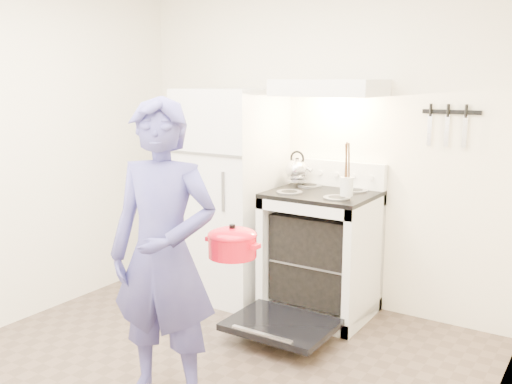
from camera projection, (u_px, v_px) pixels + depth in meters
back_wall at (315, 146)px, 4.55m from camera, size 3.20×0.02×2.50m
refrigerator at (231, 194)px, 4.65m from camera, size 0.70×0.70×1.70m
stove_body at (321, 256)px, 4.31m from camera, size 0.76×0.65×0.92m
cooktop at (322, 194)px, 4.22m from camera, size 0.76×0.65×0.03m
backsplash at (339, 174)px, 4.44m from camera, size 0.76×0.07×0.20m
oven_door at (281, 325)px, 3.89m from camera, size 0.70×0.54×0.04m
oven_rack at (321, 258)px, 4.32m from camera, size 0.60×0.52×0.01m
range_hood at (329, 88)px, 4.14m from camera, size 0.76×0.50×0.12m
knife_strip at (452, 112)px, 3.93m from camera, size 0.40×0.02×0.03m
pizza_stone at (315, 253)px, 4.39m from camera, size 0.32×0.32×0.02m
tea_kettle at (297, 168)px, 4.47m from camera, size 0.22×0.18×0.27m
utensil_jar at (347, 186)px, 3.93m from camera, size 0.10×0.10×0.13m
person at (164, 255)px, 3.06m from camera, size 0.70×0.56×1.68m
dutch_oven at (232, 246)px, 3.17m from camera, size 0.34×0.27×0.23m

